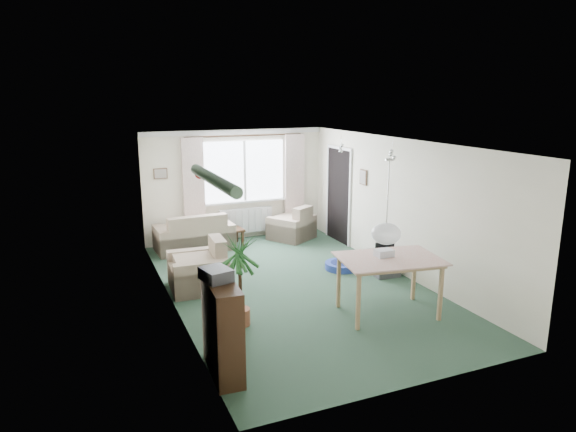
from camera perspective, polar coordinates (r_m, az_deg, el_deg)
name	(u,v)px	position (r m, az deg, el deg)	size (l,w,h in m)	color
ground	(295,287)	(8.63, 0.78, -7.87)	(6.50, 6.50, 0.00)	#2B4736
window	(244,171)	(11.26, -4.87, 5.01)	(1.80, 0.03, 1.30)	white
curtain_rod	(245,136)	(11.10, -4.82, 8.89)	(2.60, 0.03, 0.03)	black
curtain_left	(194,186)	(10.90, -10.45, 3.33)	(0.45, 0.08, 2.00)	beige
curtain_right	(294,179)	(11.61, 0.72, 4.15)	(0.45, 0.08, 2.00)	beige
radiator	(246,220)	(11.43, -4.70, -0.48)	(1.20, 0.10, 0.55)	white
doorway	(339,196)	(11.10, 5.65, 2.25)	(0.03, 0.95, 2.00)	black
pendant_lamp	(386,234)	(6.34, 10.86, -1.94)	(0.36, 0.36, 0.36)	white
tinsel_garland	(214,179)	(5.31, -8.26, 4.04)	(1.60, 1.60, 0.12)	#196626
bauble_cluster_a	(341,146)	(9.47, 5.90, 7.80)	(0.20, 0.20, 0.20)	silver
bauble_cluster_b	(392,151)	(8.61, 11.53, 7.05)	(0.20, 0.20, 0.20)	silver
wall_picture_back	(160,174)	(10.84, -13.99, 4.60)	(0.28, 0.03, 0.22)	brown
wall_picture_right	(363,177)	(10.15, 8.38, 4.28)	(0.03, 0.24, 0.30)	brown
sofa	(194,231)	(10.71, -10.41, -1.69)	(1.55, 0.82, 0.78)	beige
armchair_corner	(291,222)	(11.33, 0.39, -0.68)	(0.85, 0.80, 0.76)	#BCB38E
armchair_left	(198,264)	(8.56, -10.02, -5.31)	(0.93, 0.89, 0.84)	beige
coffee_table	(224,238)	(10.91, -7.11, -2.42)	(0.80, 0.44, 0.36)	black
photo_frame	(227,225)	(10.91, -6.83, -1.00)	(0.12, 0.02, 0.16)	brown
bookshelf	(222,328)	(5.98, -7.31, -12.25)	(0.30, 0.90, 1.11)	black
hifi_box	(216,274)	(5.80, -8.00, -6.44)	(0.28, 0.35, 0.14)	#3F3F44
houseplant	(240,281)	(7.09, -5.34, -7.21)	(0.55, 0.55, 1.29)	#1F5C21
dining_table	(388,287)	(7.63, 11.06, -7.71)	(1.33, 0.89, 0.83)	tan
gift_box	(384,254)	(7.53, 10.63, -4.13)	(0.25, 0.18, 0.12)	silver
tv_cube	(384,263)	(9.29, 10.62, -5.13)	(0.43, 0.48, 0.43)	#343438
pet_bed	(342,266)	(9.52, 5.98, -5.51)	(0.61, 0.61, 0.12)	navy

